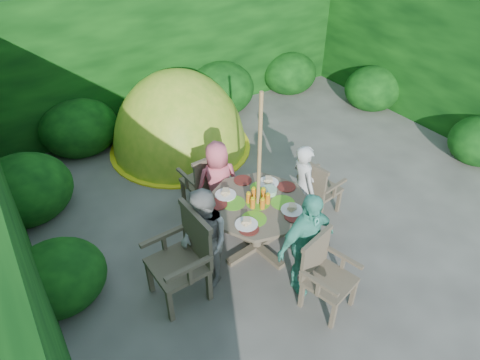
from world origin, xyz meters
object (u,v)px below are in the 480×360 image
child_back (218,183)px  garden_chair_front (324,273)px  garden_chair_right (317,187)px  dome_tent (181,148)px  garden_chair_left (184,257)px  child_right (303,186)px  garden_chair_back (205,180)px  patio_table (258,210)px  child_front (306,244)px  child_left (205,239)px  parasol_pole (259,180)px

child_back → garden_chair_front: bearing=109.0°
garden_chair_right → dome_tent: bearing=8.7°
garden_chair_left → child_right: (1.87, 0.24, 0.05)m
child_back → dome_tent: 2.08m
garden_chair_back → patio_table: bearing=94.0°
child_front → child_left: bearing=139.9°
parasol_pole → dome_tent: size_ratio=0.76×
patio_table → child_back: 0.80m
child_left → parasol_pole: bearing=99.6°
garden_chair_right → child_front: (-1.00, -0.93, 0.21)m
child_front → dome_tent: dome_tent is taller
garden_chair_front → parasol_pole: bearing=82.0°
child_left → garden_chair_back: bearing=153.8°
child_front → child_right: bearing=49.9°
child_left → child_front: size_ratio=0.96×
parasol_pole → garden_chair_right: parasol_pole is taller
garden_chair_front → child_front: bearing=80.6°
child_left → child_back: (0.69, 0.89, -0.04)m
patio_table → parasol_pole: size_ratio=0.66×
garden_chair_back → child_front: size_ratio=0.67×
child_right → child_left: bearing=107.1°
child_back → child_front: size_ratio=0.90×
parasol_pole → garden_chair_back: bearing=97.4°
garden_chair_right → child_right: child_right is taller
garden_chair_right → garden_chair_left: 2.19m
parasol_pole → child_front: parasol_pole is taller
garden_chair_left → child_front: bearing=58.4°
garden_chair_right → child_left: bearing=88.2°
patio_table → parasol_pole: bearing=-160.1°
child_right → dome_tent: 2.77m
patio_table → dome_tent: bearing=84.5°
child_right → child_left: size_ratio=0.95×
garden_chair_front → garden_chair_left: bearing=127.0°
garden_chair_right → garden_chair_front: size_ratio=0.98×
garden_chair_left → child_front: size_ratio=0.79×
parasol_pole → garden_chair_left: 1.21m
garden_chair_back → child_back: (0.04, -0.30, 0.13)m
child_right → child_back: bearing=62.1°
patio_table → child_front: 0.80m
garden_chair_left → child_back: child_back is taller
parasol_pole → garden_chair_left: size_ratio=2.07×
child_right → child_back: child_right is taller
parasol_pole → child_back: parasol_pole is taller
garden_chair_right → child_back: child_back is taller
garden_chair_back → child_back: bearing=94.5°
patio_table → garden_chair_right: size_ratio=1.68×
garden_chair_left → child_back: 1.35m
child_left → dome_tent: 3.11m
garden_chair_back → child_right: (0.94, -0.99, 0.14)m
patio_table → child_back: child_back is taller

